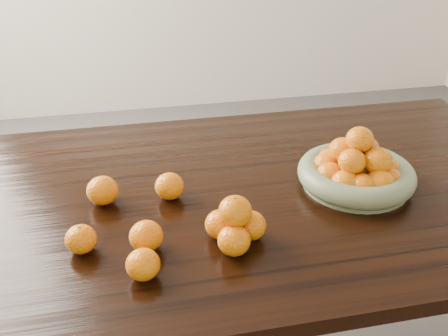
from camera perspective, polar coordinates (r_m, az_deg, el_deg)
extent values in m
cube|color=black|center=(1.36, -0.94, -3.36)|extent=(2.00, 1.00, 0.04)
cube|color=black|center=(2.23, 21.03, -2.86)|extent=(0.08, 0.08, 0.71)
cylinder|color=#6B7757|center=(1.42, 14.70, -1.68)|extent=(0.29, 0.29, 0.01)
torus|color=#6B7757|center=(1.41, 14.85, -0.63)|extent=(0.32, 0.32, 0.06)
ellipsoid|color=orange|center=(1.47, 17.20, 0.79)|extent=(0.07, 0.07, 0.07)
ellipsoid|color=orange|center=(1.47, 15.35, 1.19)|extent=(0.07, 0.07, 0.07)
ellipsoid|color=orange|center=(1.47, 13.59, 1.39)|extent=(0.08, 0.08, 0.07)
ellipsoid|color=orange|center=(1.44, 12.01, 0.90)|extent=(0.07, 0.07, 0.07)
ellipsoid|color=orange|center=(1.40, 11.65, 0.26)|extent=(0.08, 0.08, 0.07)
ellipsoid|color=orange|center=(1.36, 11.98, -0.79)|extent=(0.07, 0.07, 0.07)
ellipsoid|color=orange|center=(1.33, 13.64, -1.70)|extent=(0.07, 0.07, 0.07)
ellipsoid|color=orange|center=(1.33, 15.50, -2.02)|extent=(0.07, 0.07, 0.07)
ellipsoid|color=orange|center=(1.35, 17.33, -1.67)|extent=(0.08, 0.08, 0.07)
ellipsoid|color=orange|center=(1.38, 18.29, -1.24)|extent=(0.07, 0.07, 0.07)
ellipsoid|color=orange|center=(1.44, 18.28, -0.17)|extent=(0.07, 0.07, 0.06)
ellipsoid|color=orange|center=(1.40, 15.16, -0.28)|extent=(0.07, 0.07, 0.07)
ellipsoid|color=orange|center=(1.41, 15.98, 2.16)|extent=(0.07, 0.07, 0.06)
ellipsoid|color=orange|center=(1.39, 13.39, 1.97)|extent=(0.08, 0.08, 0.07)
ellipsoid|color=orange|center=(1.33, 14.40, 0.74)|extent=(0.07, 0.07, 0.07)
ellipsoid|color=orange|center=(1.37, 17.11, 0.81)|extent=(0.08, 0.08, 0.07)
ellipsoid|color=orange|center=(1.36, 15.25, 3.16)|extent=(0.07, 0.07, 0.07)
ellipsoid|color=orange|center=(1.11, 1.15, -8.28)|extent=(0.07, 0.07, 0.07)
ellipsoid|color=orange|center=(1.16, 3.02, -6.58)|extent=(0.07, 0.07, 0.07)
ellipsoid|color=orange|center=(1.16, -0.38, -6.45)|extent=(0.07, 0.07, 0.07)
ellipsoid|color=orange|center=(1.12, 1.29, -4.96)|extent=(0.08, 0.08, 0.07)
ellipsoid|color=orange|center=(1.17, -16.03, -7.82)|extent=(0.07, 0.07, 0.07)
ellipsoid|color=orange|center=(1.14, -8.88, -7.70)|extent=(0.08, 0.08, 0.07)
ellipsoid|color=orange|center=(1.07, -9.23, -10.83)|extent=(0.07, 0.07, 0.07)
ellipsoid|color=orange|center=(1.32, -13.72, -2.52)|extent=(0.08, 0.08, 0.08)
ellipsoid|color=orange|center=(1.31, -6.25, -2.08)|extent=(0.08, 0.08, 0.07)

